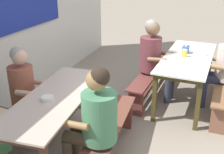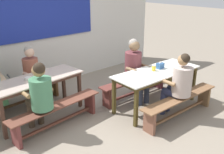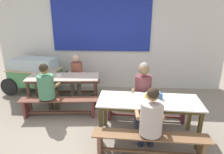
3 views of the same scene
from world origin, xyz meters
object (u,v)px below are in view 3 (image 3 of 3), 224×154
food_cart (34,72)px  person_right_near_table (143,90)px  bench_far_front (59,105)px  bench_near_back (146,108)px  person_center_facing (77,73)px  person_near_front (150,118)px  bench_far_back (69,85)px  person_left_back_turned (47,86)px  condiment_jar (147,96)px  dining_table_far (63,79)px  bench_near_front (150,142)px  soup_bowl (59,75)px  dining_table_near (149,104)px  tissue_box (158,96)px

food_cart → person_right_near_table: person_right_near_table is taller
bench_far_front → bench_near_back: same height
person_center_facing → person_near_front: bearing=-53.3°
bench_far_back → person_left_back_turned: 1.25m
food_cart → person_center_facing: 1.33m
person_near_front → person_left_back_turned: 2.48m
bench_near_back → condiment_jar: condiment_jar is taller
food_cart → person_near_front: 3.97m
bench_near_back → person_center_facing: size_ratio=1.50×
bench_far_front → person_left_back_turned: size_ratio=1.41×
dining_table_far → food_cart: size_ratio=0.97×
person_right_near_table → person_left_back_turned: 2.13m
bench_near_front → soup_bowl: (-2.08, 1.87, 0.50)m
bench_near_front → food_cart: 4.03m
food_cart → person_near_front: (3.05, -2.54, 0.10)m
dining_table_near → tissue_box: size_ratio=12.80×
person_left_back_turned → dining_table_near: bearing=-17.1°
bench_far_back → tissue_box: 2.88m
person_right_near_table → condiment_jar: person_right_near_table is taller
dining_table_near → bench_far_front: size_ratio=1.06×
dining_table_far → food_cart: food_cart is taller
tissue_box → person_left_back_turned: bearing=165.5°
bench_near_back → person_center_facing: (-1.81, 1.19, 0.39)m
person_near_front → person_center_facing: 2.92m
dining_table_far → soup_bowl: (-0.12, 0.03, 0.10)m
tissue_box → soup_bowl: size_ratio=1.13×
person_right_near_table → bench_near_back: bearing=31.4°
dining_table_far → bench_near_back: (2.01, -0.64, -0.40)m
dining_table_near → person_right_near_table: bearing=96.8°
bench_far_back → bench_far_front: (0.10, -1.20, -0.02)m
bench_far_front → person_right_near_table: 1.93m
food_cart → condiment_jar: bearing=-32.4°
dining_table_far → condiment_jar: size_ratio=15.10×
bench_far_back → person_right_near_table: bearing=-33.2°
person_right_near_table → condiment_jar: bearing=-87.1°
dining_table_near → person_left_back_turned: bearing=162.9°
bench_far_front → soup_bowl: bearing=105.3°
food_cart → condiment_jar: size_ratio=15.60×
bench_far_front → person_center_facing: bearing=82.2°
bench_far_back → bench_near_front: 3.16m
dining_table_far → person_right_near_table: (1.92, -0.69, 0.06)m
person_near_front → tissue_box: (0.21, 0.62, 0.12)m
person_right_near_table → dining_table_near: bearing=-83.2°
bench_far_front → tissue_box: 2.25m
bench_near_front → tissue_box: (0.20, 0.67, 0.54)m
dining_table_near → person_center_facing: (-1.78, 1.79, -0.01)m
tissue_box → soup_bowl: bearing=152.2°
person_center_facing → dining_table_far: bearing=-110.7°
dining_table_near → person_near_front: 0.55m
person_near_front → person_right_near_table: 1.10m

